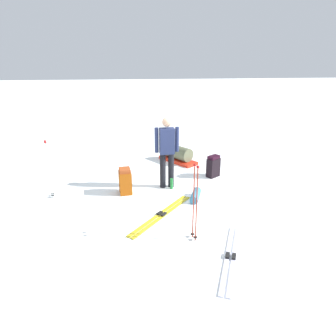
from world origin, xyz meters
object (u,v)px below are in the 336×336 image
(ski_pair_far, at_px, (162,215))
(backpack_bright, at_px, (213,166))
(gear_sled, at_px, (178,155))
(sleeping_mat_rolled, at_px, (196,196))
(skier_standing, at_px, (167,149))
(ski_pair_near, at_px, (231,257))
(ski_poles_planted_far, at_px, (49,167))
(ski_poles_planted_near, at_px, (195,199))
(thermos_bottle, at_px, (172,184))
(backpack_large_dark, at_px, (125,181))

(ski_pair_far, relative_size, backpack_bright, 2.81)
(gear_sled, distance_m, sleeping_mat_rolled, 2.59)
(skier_standing, relative_size, ski_pair_near, 1.00)
(ski_poles_planted_far, bearing_deg, ski_poles_planted_near, -125.68)
(ski_poles_planted_near, bearing_deg, skier_standing, 5.00)
(ski_pair_far, bearing_deg, ski_pair_near, -147.75)
(skier_standing, xyz_separation_m, sleeping_mat_rolled, (-0.76, -0.55, -0.86))
(skier_standing, xyz_separation_m, thermos_bottle, (-0.13, -0.10, -0.82))
(ski_pair_far, height_order, backpack_large_dark, backpack_large_dark)
(sleeping_mat_rolled, distance_m, thermos_bottle, 0.78)
(ski_pair_far, distance_m, backpack_large_dark, 1.38)
(ski_poles_planted_near, bearing_deg, backpack_bright, -21.18)
(skier_standing, bearing_deg, sleeping_mat_rolled, -144.29)
(skier_standing, height_order, backpack_large_dark, skier_standing)
(ski_pair_far, relative_size, sleeping_mat_rolled, 2.94)
(skier_standing, relative_size, backpack_bright, 2.95)
(backpack_bright, xyz_separation_m, sleeping_mat_rolled, (-1.29, 0.74, -0.19))
(thermos_bottle, bearing_deg, sleeping_mat_rolled, -144.51)
(backpack_large_dark, distance_m, thermos_bottle, 1.11)
(ski_pair_far, height_order, gear_sled, gear_sled)
(backpack_large_dark, relative_size, backpack_bright, 1.05)
(ski_poles_planted_near, distance_m, sleeping_mat_rolled, 1.69)
(backpack_bright, xyz_separation_m, ski_poles_planted_far, (-0.78, 3.91, 0.45))
(backpack_bright, xyz_separation_m, ski_poles_planted_near, (-2.80, 1.09, 0.48))
(backpack_bright, distance_m, ski_poles_planted_near, 3.05)
(ski_pair_far, bearing_deg, backpack_bright, -39.12)
(ski_pair_far, relative_size, ski_poles_planted_far, 1.24)
(skier_standing, bearing_deg, thermos_bottle, -143.17)
(ski_pair_near, bearing_deg, backpack_bright, -10.35)
(backpack_large_dark, bearing_deg, sleeping_mat_rolled, -108.56)
(sleeping_mat_rolled, bearing_deg, ski_pair_near, -176.79)
(gear_sled, xyz_separation_m, thermos_bottle, (-1.96, 0.46, -0.09))
(gear_sled, bearing_deg, backpack_large_dark, 143.30)
(backpack_bright, xyz_separation_m, gear_sled, (1.30, 0.73, -0.06))
(skier_standing, height_order, sleeping_mat_rolled, skier_standing)
(ski_pair_near, bearing_deg, gear_sled, 1.37)
(gear_sled, bearing_deg, ski_poles_planted_near, 175.08)
(ski_pair_near, distance_m, gear_sled, 4.71)
(backpack_large_dark, distance_m, ski_poles_planted_far, 1.69)
(skier_standing, bearing_deg, ski_pair_near, -166.96)
(backpack_large_dark, bearing_deg, ski_pair_near, -147.77)
(ski_poles_planted_far, height_order, gear_sled, ski_poles_planted_far)
(ski_pair_far, xyz_separation_m, sleeping_mat_rolled, (0.63, -0.82, 0.08))
(sleeping_mat_rolled, bearing_deg, thermos_bottle, 35.49)
(ski_pair_far, distance_m, ski_poles_planted_far, 2.71)
(backpack_large_dark, bearing_deg, ski_poles_planted_far, 90.33)
(gear_sled, height_order, sleeping_mat_rolled, gear_sled)
(skier_standing, distance_m, ski_poles_planted_near, 2.30)
(ski_pair_far, relative_size, ski_poles_planted_near, 1.19)
(ski_poles_planted_far, xyz_separation_m, thermos_bottle, (0.13, -2.72, -0.60))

